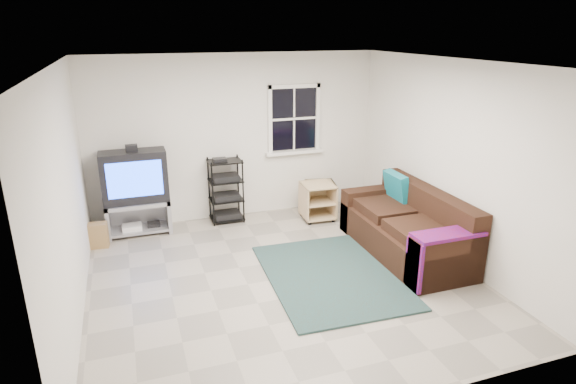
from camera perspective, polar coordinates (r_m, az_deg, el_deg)
name	(u,v)px	position (r m, az deg, el deg)	size (l,w,h in m)	color
room	(294,123)	(7.90, 0.71, 8.15)	(4.60, 4.62, 4.60)	gray
tv_unit	(135,186)	(7.42, -17.64, 0.73)	(0.93, 0.46, 1.37)	#97979E
av_rack	(226,194)	(7.69, -7.35, -0.24)	(0.52, 0.38, 1.03)	black
side_table_left	(317,200)	(7.79, 3.45, -0.89)	(0.53, 0.53, 0.59)	tan
side_table_right	(320,194)	(8.10, 3.82, -0.27)	(0.54, 0.54, 0.53)	tan
sofa	(408,229)	(6.77, 14.00, -4.33)	(0.95, 2.13, 0.98)	black
shag_rug	(331,275)	(6.13, 5.11, -9.82)	(1.54, 2.12, 0.03)	black
paper_bag	(99,235)	(7.30, -21.54, -4.80)	(0.25, 0.16, 0.36)	olive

